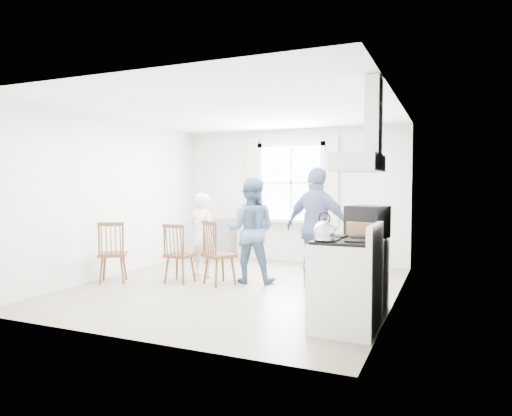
{
  "coord_description": "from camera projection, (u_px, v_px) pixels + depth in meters",
  "views": [
    {
      "loc": [
        2.9,
        -6.05,
        1.52
      ],
      "look_at": [
        0.22,
        0.2,
        1.17
      ],
      "focal_mm": 32.0,
      "sensor_mm": 36.0,
      "label": 1
    }
  ],
  "objects": [
    {
      "name": "windsor_chair_c",
      "position": [
        112.0,
        246.0,
        6.94
      ],
      "size": [
        0.55,
        0.55,
        0.96
      ],
      "color": "#4A2817",
      "rests_on": "ground"
    },
    {
      "name": "window_assembly",
      "position": [
        291.0,
        187.0,
        8.94
      ],
      "size": [
        1.88,
        0.24,
        1.7
      ],
      "color": "white",
      "rests_on": "room_shell"
    },
    {
      "name": "cardboard_box",
      "position": [
        361.0,
        230.0,
        5.17
      ],
      "size": [
        0.32,
        0.24,
        0.2
      ],
      "primitive_type": "cube",
      "rotation": [
        0.0,
        0.0,
        0.08
      ],
      "color": "#9A744A",
      "rests_on": "low_cabinet"
    },
    {
      "name": "range_hood",
      "position": [
        363.0,
        147.0,
        4.62
      ],
      "size": [
        0.45,
        0.76,
        0.94
      ],
      "color": "white",
      "rests_on": "room_shell"
    },
    {
      "name": "person_mid",
      "position": [
        251.0,
        230.0,
        7.06
      ],
      "size": [
        0.94,
        0.94,
        1.62
      ],
      "primitive_type": "imported",
      "rotation": [
        0.0,
        0.0,
        3.35
      ],
      "color": "#4A6589",
      "rests_on": "ground"
    },
    {
      "name": "shelf_unit",
      "position": [
        225.0,
        238.0,
        9.44
      ],
      "size": [
        0.4,
        0.3,
        0.8
      ],
      "primitive_type": "cube",
      "color": "slate",
      "rests_on": "ground"
    },
    {
      "name": "windsor_chair_b",
      "position": [
        213.0,
        246.0,
        6.83
      ],
      "size": [
        0.56,
        0.56,
        0.98
      ],
      "color": "#4A2817",
      "rests_on": "ground"
    },
    {
      "name": "gas_stove",
      "position": [
        346.0,
        284.0,
        4.76
      ],
      "size": [
        0.68,
        0.76,
        1.12
      ],
      "color": "white",
      "rests_on": "ground"
    },
    {
      "name": "potted_plant",
      "position": [
        318.0,
        210.0,
        8.66
      ],
      "size": [
        0.23,
        0.23,
        0.35
      ],
      "primitive_type": "imported",
      "rotation": [
        0.0,
        0.0,
        -0.19
      ],
      "color": "#377D41",
      "rests_on": "window_assembly"
    },
    {
      "name": "person_right",
      "position": [
        317.0,
        228.0,
        6.66
      ],
      "size": [
        1.26,
        1.26,
        1.77
      ],
      "primitive_type": "imported",
      "rotation": [
        0.0,
        0.0,
        2.89
      ],
      "color": "navy",
      "rests_on": "ground"
    },
    {
      "name": "kettle",
      "position": [
        324.0,
        232.0,
        4.54
      ],
      "size": [
        0.21,
        0.21,
        0.3
      ],
      "color": "silver",
      "rests_on": "gas_stove"
    },
    {
      "name": "low_cabinet",
      "position": [
        365.0,
        275.0,
        5.37
      ],
      "size": [
        0.5,
        0.55,
        0.9
      ],
      "primitive_type": "cube",
      "color": "white",
      "rests_on": "ground"
    },
    {
      "name": "stereo_stack",
      "position": [
        367.0,
        222.0,
        5.29
      ],
      "size": [
        0.5,
        0.47,
        0.37
      ],
      "color": "black",
      "rests_on": "low_cabinet"
    },
    {
      "name": "person_left",
      "position": [
        203.0,
        235.0,
        7.46
      ],
      "size": [
        0.59,
        0.59,
        1.39
      ],
      "primitive_type": "imported",
      "rotation": [
        0.0,
        0.0,
        2.97
      ],
      "color": "silver",
      "rests_on": "ground"
    },
    {
      "name": "room_shell",
      "position": [
        237.0,
        199.0,
        6.71
      ],
      "size": [
        4.62,
        5.12,
        2.64
      ],
      "color": "gray",
      "rests_on": "ground"
    },
    {
      "name": "windsor_chair_a",
      "position": [
        176.0,
        247.0,
        6.97
      ],
      "size": [
        0.4,
        0.39,
        0.92
      ],
      "color": "#4A2817",
      "rests_on": "ground"
    }
  ]
}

